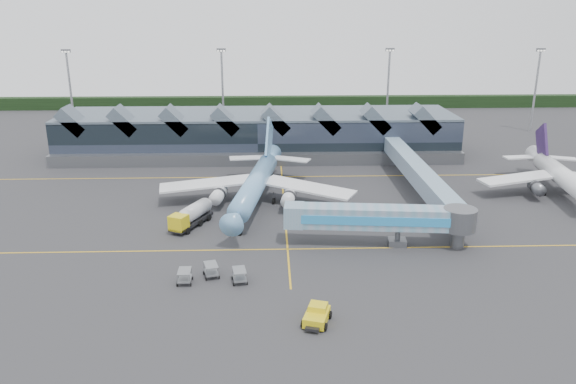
{
  "coord_description": "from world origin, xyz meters",
  "views": [
    {
      "loc": [
        -2.36,
        -81.13,
        32.64
      ],
      "look_at": [
        0.42,
        2.83,
        5.0
      ],
      "focal_mm": 35.0,
      "sensor_mm": 36.0,
      "label": 1
    }
  ],
  "objects_px": {
    "main_airliner": "(257,182)",
    "fuel_truck": "(192,214)",
    "pushback_tug": "(317,315)",
    "jet_bridge": "(390,219)",
    "regional_jet": "(562,176)"
  },
  "relations": [
    {
      "from": "jet_bridge",
      "to": "fuel_truck",
      "type": "bearing_deg",
      "value": 169.28
    },
    {
      "from": "fuel_truck",
      "to": "pushback_tug",
      "type": "distance_m",
      "value": 33.98
    },
    {
      "from": "main_airliner",
      "to": "fuel_truck",
      "type": "xyz_separation_m",
      "value": [
        -9.92,
        -10.57,
        -1.92
      ]
    },
    {
      "from": "main_airliner",
      "to": "fuel_truck",
      "type": "bearing_deg",
      "value": -124.45
    },
    {
      "from": "main_airliner",
      "to": "pushback_tug",
      "type": "height_order",
      "value": "main_airliner"
    },
    {
      "from": "fuel_truck",
      "to": "regional_jet",
      "type": "bearing_deg",
      "value": 35.91
    },
    {
      "from": "fuel_truck",
      "to": "pushback_tug",
      "type": "xyz_separation_m",
      "value": [
        17.2,
        -29.29,
        -1.02
      ]
    },
    {
      "from": "main_airliner",
      "to": "regional_jet",
      "type": "bearing_deg",
      "value": 11.12
    },
    {
      "from": "jet_bridge",
      "to": "main_airliner",
      "type": "bearing_deg",
      "value": 141.0
    },
    {
      "from": "fuel_truck",
      "to": "pushback_tug",
      "type": "height_order",
      "value": "fuel_truck"
    },
    {
      "from": "regional_jet",
      "to": "jet_bridge",
      "type": "relative_size",
      "value": 1.21
    },
    {
      "from": "main_airliner",
      "to": "jet_bridge",
      "type": "xyz_separation_m",
      "value": [
        19.4,
        -19.28,
        0.27
      ]
    },
    {
      "from": "main_airliner",
      "to": "pushback_tug",
      "type": "relative_size",
      "value": 8.48
    },
    {
      "from": "main_airliner",
      "to": "fuel_truck",
      "type": "height_order",
      "value": "main_airliner"
    },
    {
      "from": "regional_jet",
      "to": "pushback_tug",
      "type": "relative_size",
      "value": 6.98
    }
  ]
}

